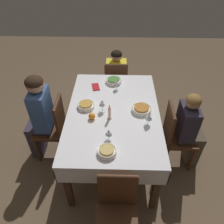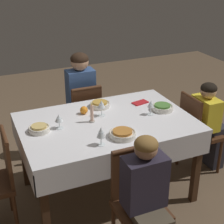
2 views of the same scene
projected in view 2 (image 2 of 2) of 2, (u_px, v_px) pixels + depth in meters
The scene contains 19 objects.
ground_plane at pixel (107, 191), 3.38m from camera, with size 8.00×8.00×0.00m, color brown.
dining_table at pixel (107, 129), 3.09m from camera, with size 1.53×1.02×0.78m.
chair_north at pixel (84, 117), 3.80m from camera, with size 0.36×0.36×0.87m.
chair_east at pixel (196, 130), 3.51m from camera, with size 0.36×0.36×0.87m.
chair_south at pixel (137, 198), 2.55m from camera, with size 0.36×0.36×0.87m.
person_adult_denim at pixel (80, 97), 3.83m from camera, with size 0.30×0.34×1.19m.
person_child_yellow at pixel (209, 122), 3.55m from camera, with size 0.33×0.30×0.99m.
person_child_dark at pixel (148, 201), 2.38m from camera, with size 0.30×0.33×1.05m.
bowl_north at pixel (100, 104), 3.32m from camera, with size 0.20×0.20×0.06m.
wine_glass_north at pixel (102, 105), 3.11m from camera, with size 0.07×0.07×0.15m.
bowl_east at pixel (162, 107), 3.26m from camera, with size 0.21×0.21×0.06m.
wine_glass_east at pixel (151, 105), 3.14m from camera, with size 0.07×0.07×0.14m.
bowl_south at pixel (122, 134), 2.78m from camera, with size 0.22×0.22×0.06m.
wine_glass_south at pixel (101, 133), 2.63m from camera, with size 0.07×0.07×0.16m.
bowl_west at pixel (39, 128), 2.87m from camera, with size 0.18×0.18×0.06m.
wine_glass_west at pixel (59, 119), 2.89m from camera, with size 0.07×0.07×0.13m.
candle_centerpiece at pixel (92, 114), 3.01m from camera, with size 0.05×0.05×0.19m.
orange_fruit at pixel (84, 110), 3.18m from camera, with size 0.07×0.07×0.07m, color orange.
napkin_red_folded at pixel (140, 103), 3.41m from camera, with size 0.17×0.12×0.01m.
Camera 2 is at (-1.04, -2.52, 2.15)m, focal length 55.00 mm.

